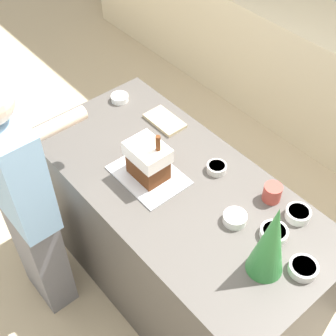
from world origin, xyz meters
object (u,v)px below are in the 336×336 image
Objects in this scene: baking_tray at (149,175)px; gingerbread_house at (148,160)px; person at (25,205)px; candy_bowl_beside_tree at (120,98)px; cookbook at (165,121)px; decorative_tree at (271,241)px; mug at (272,193)px; candy_bowl_front_corner at (303,268)px; candy_bowl_center_rear at (217,168)px; candy_bowl_far_right at (235,218)px; candy_bowl_behind_tray at (274,232)px; candy_bowl_far_left at (298,214)px.

gingerbread_house is at bearing 25.84° from baking_tray.
person is at bearing -120.08° from gingerbread_house.
candy_bowl_beside_tree is 0.44× the size of cookbook.
decorative_tree is 0.42m from mug.
decorative_tree is 1.72× the size of cookbook.
candy_bowl_beside_tree is (-1.42, 0.10, -0.00)m from candy_bowl_front_corner.
gingerbread_house is at bearing -169.77° from candy_bowl_front_corner.
baking_tray is 1.61× the size of cookbook.
baking_tray is at bearing -124.45° from candy_bowl_center_rear.
candy_bowl_far_right is 0.07× the size of person.
cookbook is at bearing 128.81° from baking_tray.
person is at bearing -71.24° from candy_bowl_beside_tree.
decorative_tree is 3.61× the size of candy_bowl_far_right.
decorative_tree is 3.22× the size of candy_bowl_front_corner.
decorative_tree is at bearing 29.15° from person.
baking_tray is at bearing -162.89° from candy_bowl_behind_tray.
gingerbread_house is 2.39× the size of candy_bowl_far_left.
candy_bowl_front_corner is at bearing -12.97° from candy_bowl_behind_tray.
person is (0.27, -0.79, -0.12)m from candy_bowl_beside_tree.
candy_bowl_behind_tray is (0.64, 0.20, -0.09)m from gingerbread_house.
candy_bowl_center_rear is at bearing -5.07° from cookbook.
cookbook is at bearing -177.84° from mug.
person reaches higher than mug.
gingerbread_house reaches higher than candy_bowl_behind_tray.
gingerbread_house is 1.20× the size of cookbook.
candy_bowl_far_right is at bearing -29.69° from candy_bowl_center_rear.
candy_bowl_beside_tree is (-1.06, 0.13, -0.00)m from candy_bowl_far_right.
gingerbread_house is at bearing -124.41° from candy_bowl_center_rear.
mug is at bearing 85.48° from candy_bowl_far_right.
person is at bearing -140.00° from candy_bowl_far_right.
candy_bowl_far_right is at bearing 14.33° from gingerbread_house.
candy_bowl_behind_tray is 0.91m from cookbook.
candy_bowl_far_right is at bearing -94.52° from mug.
candy_bowl_behind_tray is 1.42× the size of mug.
candy_bowl_beside_tree is at bearing -166.77° from cookbook.
candy_bowl_far_left is 0.94× the size of candy_bowl_front_corner.
mug is at bearing 2.16° from cookbook.
mug reaches higher than candy_bowl_beside_tree.
candy_bowl_far_right is 0.29m from candy_bowl_far_left.
mug is at bearing 35.41° from baking_tray.
decorative_tree is 1.04m from cookbook.
candy_bowl_center_rear is (-0.45, -0.08, -0.00)m from candy_bowl_far_left.
candy_bowl_center_rear is 0.46m from cookbook.
candy_bowl_front_corner is at bearing 4.73° from candy_bowl_far_right.
decorative_tree reaches higher than candy_bowl_beside_tree.
candy_bowl_far_left reaches higher than cookbook.
cookbook is (-0.90, 0.13, -0.01)m from candy_bowl_behind_tray.
decorative_tree reaches higher than candy_bowl_front_corner.
candy_bowl_front_corner is at bearing 30.95° from person.
candy_bowl_beside_tree reaches higher than baking_tray.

